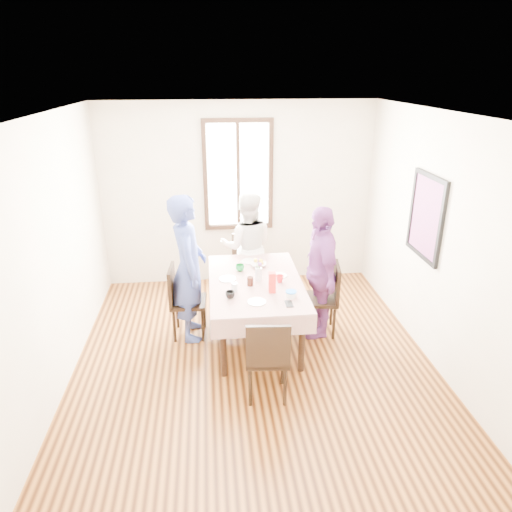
# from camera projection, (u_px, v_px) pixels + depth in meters

# --- Properties ---
(ground) EXTENTS (4.50, 4.50, 0.00)m
(ground) POSITION_uv_depth(u_px,v_px,m) (254.00, 359.00, 5.29)
(ground) COLOR black
(ground) RESTS_ON ground
(back_wall) EXTENTS (4.00, 0.00, 4.00)m
(back_wall) POSITION_uv_depth(u_px,v_px,m) (238.00, 195.00, 6.86)
(back_wall) COLOR beige
(back_wall) RESTS_ON ground
(right_wall) EXTENTS (0.00, 4.50, 4.50)m
(right_wall) POSITION_uv_depth(u_px,v_px,m) (438.00, 243.00, 4.98)
(right_wall) COLOR beige
(right_wall) RESTS_ON ground
(window_frame) EXTENTS (1.02, 0.06, 1.62)m
(window_frame) POSITION_uv_depth(u_px,v_px,m) (238.00, 175.00, 6.73)
(window_frame) COLOR black
(window_frame) RESTS_ON back_wall
(window_pane) EXTENTS (0.90, 0.02, 1.50)m
(window_pane) POSITION_uv_depth(u_px,v_px,m) (238.00, 175.00, 6.74)
(window_pane) COLOR white
(window_pane) RESTS_ON back_wall
(art_poster) EXTENTS (0.04, 0.76, 0.96)m
(art_poster) POSITION_uv_depth(u_px,v_px,m) (426.00, 217.00, 5.18)
(art_poster) COLOR red
(art_poster) RESTS_ON right_wall
(dining_table) EXTENTS (0.97, 1.60, 0.75)m
(dining_table) POSITION_uv_depth(u_px,v_px,m) (256.00, 310.00, 5.61)
(dining_table) COLOR black
(dining_table) RESTS_ON ground
(tablecloth) EXTENTS (1.09, 1.72, 0.01)m
(tablecloth) POSITION_uv_depth(u_px,v_px,m) (256.00, 281.00, 5.46)
(tablecloth) COLOR #5E100D
(tablecloth) RESTS_ON dining_table
(chair_left) EXTENTS (0.44, 0.44, 0.91)m
(chair_left) POSITION_uv_depth(u_px,v_px,m) (189.00, 301.00, 5.64)
(chair_left) COLOR black
(chair_left) RESTS_ON ground
(chair_right) EXTENTS (0.48, 0.48, 0.91)m
(chair_right) POSITION_uv_depth(u_px,v_px,m) (320.00, 299.00, 5.70)
(chair_right) COLOR black
(chair_right) RESTS_ON ground
(chair_far) EXTENTS (0.42, 0.42, 0.91)m
(chair_far) POSITION_uv_depth(u_px,v_px,m) (248.00, 268.00, 6.59)
(chair_far) COLOR black
(chair_far) RESTS_ON ground
(chair_near) EXTENTS (0.45, 0.45, 0.91)m
(chair_near) POSITION_uv_depth(u_px,v_px,m) (267.00, 356.00, 4.56)
(chair_near) COLOR black
(chair_near) RESTS_ON ground
(person_left) EXTENTS (0.47, 0.68, 1.79)m
(person_left) POSITION_uv_depth(u_px,v_px,m) (188.00, 268.00, 5.47)
(person_left) COLOR #334185
(person_left) RESTS_ON ground
(person_far) EXTENTS (0.81, 0.66, 1.56)m
(person_far) POSITION_uv_depth(u_px,v_px,m) (247.00, 247.00, 6.45)
(person_far) COLOR white
(person_far) RESTS_ON ground
(person_right) EXTENTS (0.42, 0.97, 1.64)m
(person_right) POSITION_uv_depth(u_px,v_px,m) (320.00, 272.00, 5.56)
(person_right) COLOR #78377E
(person_right) RESTS_ON ground
(mug_black) EXTENTS (0.12, 0.12, 0.08)m
(mug_black) POSITION_uv_depth(u_px,v_px,m) (230.00, 295.00, 5.04)
(mug_black) COLOR black
(mug_black) RESTS_ON tablecloth
(mug_flag) EXTENTS (0.13, 0.13, 0.09)m
(mug_flag) POSITION_uv_depth(u_px,v_px,m) (280.00, 279.00, 5.42)
(mug_flag) COLOR red
(mug_flag) RESTS_ON tablecloth
(mug_green) EXTENTS (0.13, 0.13, 0.08)m
(mug_green) POSITION_uv_depth(u_px,v_px,m) (240.00, 268.00, 5.72)
(mug_green) COLOR #0C7226
(mug_green) RESTS_ON tablecloth
(serving_bowl) EXTENTS (0.20, 0.20, 0.05)m
(serving_bowl) POSITION_uv_depth(u_px,v_px,m) (258.00, 265.00, 5.85)
(serving_bowl) COLOR white
(serving_bowl) RESTS_ON tablecloth
(juice_carton) EXTENTS (0.07, 0.07, 0.24)m
(juice_carton) POSITION_uv_depth(u_px,v_px,m) (272.00, 282.00, 5.15)
(juice_carton) COLOR red
(juice_carton) RESTS_ON tablecloth
(butter_tub) EXTENTS (0.12, 0.12, 0.06)m
(butter_tub) POSITION_uv_depth(u_px,v_px,m) (291.00, 294.00, 5.07)
(butter_tub) COLOR white
(butter_tub) RESTS_ON tablecloth
(jam_jar) EXTENTS (0.07, 0.07, 0.10)m
(jam_jar) POSITION_uv_depth(u_px,v_px,m) (250.00, 281.00, 5.33)
(jam_jar) COLOR black
(jam_jar) RESTS_ON tablecloth
(drinking_glass) EXTENTS (0.07, 0.07, 0.10)m
(drinking_glass) POSITION_uv_depth(u_px,v_px,m) (234.00, 287.00, 5.20)
(drinking_glass) COLOR silver
(drinking_glass) RESTS_ON tablecloth
(smartphone) EXTENTS (0.08, 0.15, 0.01)m
(smartphone) POSITION_uv_depth(u_px,v_px,m) (289.00, 304.00, 4.92)
(smartphone) COLOR black
(smartphone) RESTS_ON tablecloth
(flower_vase) EXTENTS (0.08, 0.08, 0.16)m
(flower_vase) POSITION_uv_depth(u_px,v_px,m) (258.00, 274.00, 5.45)
(flower_vase) COLOR silver
(flower_vase) RESTS_ON tablecloth
(plate_left) EXTENTS (0.20, 0.20, 0.01)m
(plate_left) POSITION_uv_depth(u_px,v_px,m) (228.00, 279.00, 5.50)
(plate_left) COLOR white
(plate_left) RESTS_ON tablecloth
(plate_right) EXTENTS (0.20, 0.20, 0.01)m
(plate_right) POSITION_uv_depth(u_px,v_px,m) (279.00, 275.00, 5.59)
(plate_right) COLOR white
(plate_right) RESTS_ON tablecloth
(plate_far) EXTENTS (0.20, 0.20, 0.01)m
(plate_far) POSITION_uv_depth(u_px,v_px,m) (249.00, 261.00, 6.01)
(plate_far) COLOR white
(plate_far) RESTS_ON tablecloth
(plate_near) EXTENTS (0.20, 0.20, 0.01)m
(plate_near) POSITION_uv_depth(u_px,v_px,m) (257.00, 302.00, 4.96)
(plate_near) COLOR white
(plate_near) RESTS_ON tablecloth
(butter_lid) EXTENTS (0.12, 0.12, 0.01)m
(butter_lid) POSITION_uv_depth(u_px,v_px,m) (291.00, 292.00, 5.06)
(butter_lid) COLOR blue
(butter_lid) RESTS_ON butter_tub
(flower_bunch) EXTENTS (0.09, 0.09, 0.10)m
(flower_bunch) POSITION_uv_depth(u_px,v_px,m) (258.00, 264.00, 5.40)
(flower_bunch) COLOR yellow
(flower_bunch) RESTS_ON flower_vase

